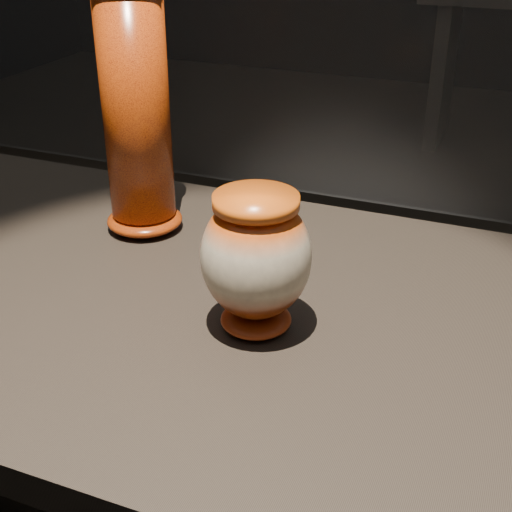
# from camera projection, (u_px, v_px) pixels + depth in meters

# --- Properties ---
(display_plinth) EXTENTS (2.00, 0.80, 0.90)m
(display_plinth) POSITION_uv_depth(u_px,v_px,m) (364.00, 476.00, 1.12)
(display_plinth) COLOR black
(display_plinth) RESTS_ON ground
(main_vase) EXTENTS (0.17, 0.17, 0.20)m
(main_vase) POSITION_uv_depth(u_px,v_px,m) (256.00, 258.00, 0.96)
(main_vase) COLOR maroon
(main_vase) RESTS_ON display_plinth
(tall_vase) EXTENTS (0.14, 0.14, 0.43)m
(tall_vase) POSITION_uv_depth(u_px,v_px,m) (137.00, 117.00, 1.20)
(tall_vase) COLOR #C3460D
(tall_vase) RESTS_ON display_plinth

